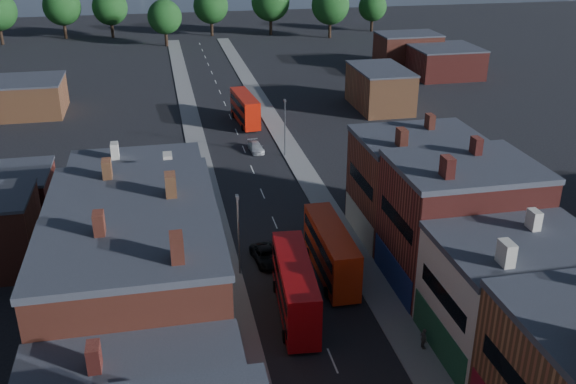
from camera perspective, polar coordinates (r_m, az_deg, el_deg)
name	(u,v)px	position (r m, az deg, el deg)	size (l,w,h in m)	color
pavement_west	(207,191)	(78.62, -7.20, 0.08)	(3.00, 200.00, 0.12)	gray
pavement_east	(311,183)	(80.47, 2.05, 0.84)	(3.00, 200.00, 0.12)	gray
lamp_post_2	(238,230)	(58.73, -4.43, -3.37)	(0.25, 0.70, 8.12)	slate
lamp_post_3	(285,124)	(87.74, -0.28, 6.07)	(0.25, 0.70, 8.12)	slate
bus_0	(295,287)	(53.91, 0.64, -8.45)	(3.61, 11.70, 4.98)	#A7090C
bus_1	(331,250)	(59.55, 3.84, -5.19)	(2.93, 11.35, 4.89)	red
bus_2	(245,108)	(102.92, -3.84, 7.45)	(3.42, 11.04, 4.69)	red
car_2	(266,256)	(62.52, -1.94, -5.68)	(2.29, 4.96, 1.38)	black
car_3	(256,147)	(91.07, -2.88, 4.01)	(1.78, 4.37, 1.27)	silver
ped_3	(424,339)	(52.00, 11.98, -12.64)	(1.04, 0.48, 1.78)	#5C594F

